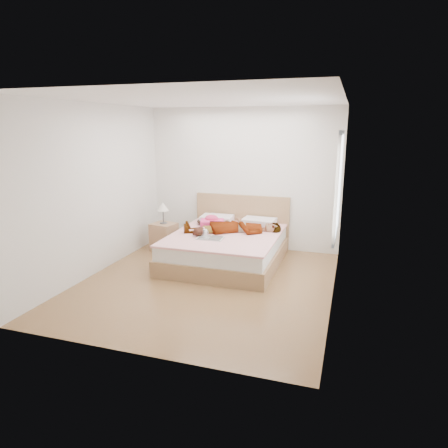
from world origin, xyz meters
name	(u,v)px	position (x,y,z in m)	size (l,w,h in m)	color
ground	(206,283)	(0.00, 0.00, 0.00)	(4.00, 4.00, 0.00)	#502F19
woman	(233,225)	(0.06, 1.15, 0.62)	(0.63, 1.67, 0.23)	white
hair	(211,221)	(-0.51, 1.60, 0.55)	(0.47, 0.58, 0.09)	black
phone	(213,215)	(-0.44, 1.55, 0.68)	(0.04, 0.09, 0.01)	silver
room_shell	(338,185)	(1.77, 0.30, 1.50)	(4.00, 4.00, 4.00)	white
bed	(227,246)	(0.00, 1.04, 0.28)	(1.80, 2.08, 1.00)	olive
towel	(212,222)	(-0.37, 1.30, 0.60)	(0.49, 0.44, 0.21)	#FF45A4
magazine	(210,238)	(-0.15, 0.59, 0.52)	(0.44, 0.31, 0.03)	white
coffee_mug	(205,232)	(-0.31, 0.79, 0.56)	(0.12, 0.10, 0.09)	white
plush_toy	(199,231)	(-0.39, 0.70, 0.58)	(0.17, 0.25, 0.14)	black
nightstand	(164,235)	(-1.31, 1.27, 0.30)	(0.48, 0.45, 0.91)	#946744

